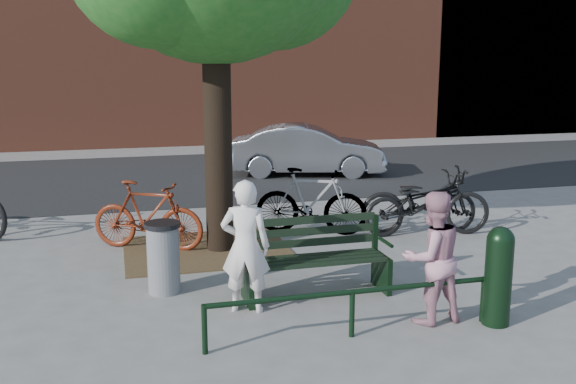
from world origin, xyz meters
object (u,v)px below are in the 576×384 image
object	(u,v)px
park_bench	(314,255)
bicycle_c	(421,204)
parked_car	(308,150)
bollard	(498,273)
person_right	(432,258)
person_left	(245,246)
litter_bin	(163,257)

from	to	relation	value
park_bench	bicycle_c	bearing A→B (deg)	40.68
park_bench	parked_car	world-z (taller)	parked_car
park_bench	bollard	xyz separation A→B (m)	(1.60, -1.38, 0.10)
bicycle_c	person_right	bearing A→B (deg)	156.27
bollard	park_bench	bearing A→B (deg)	139.25
park_bench	bollard	world-z (taller)	bollard
person_right	parked_car	distance (m)	9.03
person_left	parked_car	world-z (taller)	person_left
bollard	litter_bin	size ratio (longest dim) A/B	1.23
park_bench	bicycle_c	world-z (taller)	bicycle_c
parked_car	park_bench	bearing A→B (deg)	179.62
person_left	litter_bin	xyz separation A→B (m)	(-0.84, 0.83, -0.31)
litter_bin	parked_car	bearing A→B (deg)	61.09
park_bench	litter_bin	distance (m)	1.82
park_bench	person_right	bearing A→B (deg)	-49.92
person_left	bicycle_c	distance (m)	4.16
person_left	litter_bin	bearing A→B (deg)	-25.76
litter_bin	parked_car	world-z (taller)	parked_car
bollard	parked_car	world-z (taller)	parked_car
parked_car	litter_bin	bearing A→B (deg)	166.98
person_right	park_bench	bearing A→B (deg)	-56.06
bollard	parked_car	xyz separation A→B (m)	(0.68, 9.18, 0.04)
person_right	litter_bin	xyz separation A→B (m)	(-2.69, 1.65, -0.28)
parked_car	bollard	bearing A→B (deg)	-168.32
person_left	bollard	size ratio (longest dim) A/B	1.40
park_bench	parked_car	size ratio (longest dim) A/B	0.47
parked_car	person_left	bearing A→B (deg)	174.51
person_right	litter_bin	size ratio (longest dim) A/B	1.64
person_right	litter_bin	bearing A→B (deg)	-37.63
person_right	bicycle_c	size ratio (longest dim) A/B	0.75
bicycle_c	person_left	bearing A→B (deg)	127.17
person_left	litter_bin	distance (m)	1.23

